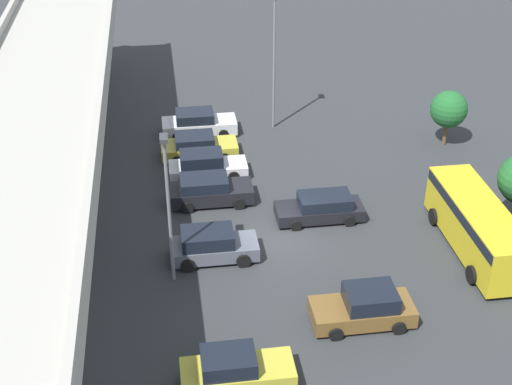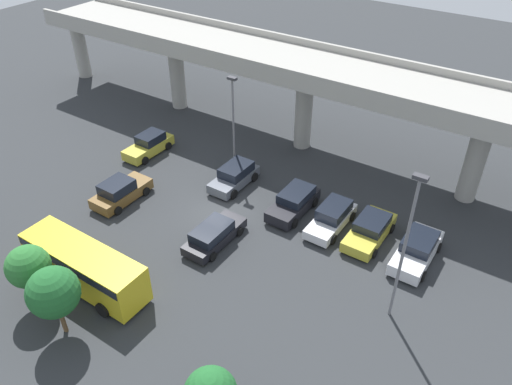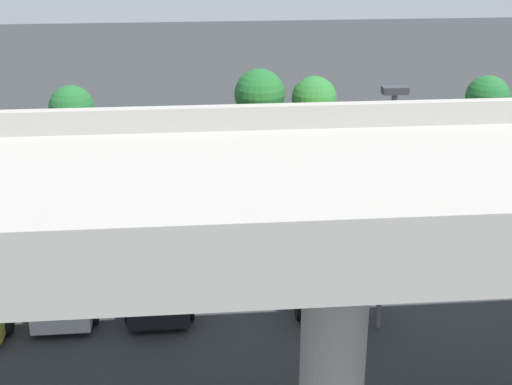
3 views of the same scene
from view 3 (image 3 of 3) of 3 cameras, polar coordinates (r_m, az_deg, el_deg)
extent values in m
plane|color=#2D3033|center=(27.30, 1.18, -4.45)|extent=(116.38, 116.38, 0.00)
cube|color=#9E9B93|center=(13.87, 6.78, -0.29)|extent=(54.31, 6.62, 0.90)
cube|color=#9E9B93|center=(16.58, 4.69, 6.15)|extent=(54.31, 0.30, 0.55)
cube|color=#9E9B93|center=(10.77, 10.32, -3.03)|extent=(54.31, 0.30, 0.55)
cylinder|color=#9E9B93|center=(15.63, 6.17, -12.87)|extent=(1.40, 1.40, 6.46)
cube|color=brown|center=(30.55, 13.68, -0.99)|extent=(1.91, 4.47, 0.76)
cube|color=black|center=(30.56, 13.61, 0.56)|extent=(1.76, 2.20, 0.76)
cylinder|color=black|center=(29.78, 16.24, -2.37)|extent=(0.22, 0.63, 0.63)
cylinder|color=black|center=(29.14, 12.65, -2.56)|extent=(0.22, 0.63, 0.63)
cylinder|color=black|center=(32.16, 14.53, -0.36)|extent=(0.22, 0.63, 0.63)
cylinder|color=black|center=(31.56, 11.18, -0.49)|extent=(0.22, 0.63, 0.63)
cube|color=#515660|center=(23.97, 5.23, -7.03)|extent=(1.82, 4.33, 0.71)
cube|color=black|center=(23.37, 5.42, -5.87)|extent=(1.68, 2.54, 0.71)
cylinder|color=black|center=(25.09, 2.56, -6.06)|extent=(0.22, 0.71, 0.71)
cylinder|color=black|center=(25.39, 6.76, -5.84)|extent=(0.22, 0.71, 0.71)
cylinder|color=black|center=(22.78, 3.47, -9.21)|extent=(0.22, 0.71, 0.71)
cylinder|color=black|center=(23.11, 8.11, -8.92)|extent=(0.22, 0.71, 0.71)
cube|color=black|center=(28.98, -2.23, -1.76)|extent=(1.79, 4.68, 0.65)
cube|color=black|center=(28.99, -2.28, -0.38)|extent=(1.65, 2.78, 0.63)
cylinder|color=black|center=(27.79, -0.16, -3.24)|extent=(0.22, 0.61, 0.61)
cylinder|color=black|center=(27.71, -3.95, -3.38)|extent=(0.22, 0.61, 0.61)
cylinder|color=black|center=(30.44, -0.65, -0.93)|extent=(0.22, 0.61, 0.61)
cylinder|color=black|center=(30.36, -4.10, -1.05)|extent=(0.22, 0.61, 0.61)
cube|color=black|center=(23.94, -7.62, -7.11)|extent=(1.89, 4.56, 0.79)
cube|color=black|center=(23.26, -7.74, -6.07)|extent=(1.74, 2.62, 0.61)
cylinder|color=black|center=(25.37, -9.69, -6.10)|extent=(0.22, 0.67, 0.67)
cylinder|color=black|center=(25.28, -5.29, -5.98)|extent=(0.22, 0.67, 0.67)
cylinder|color=black|center=(22.92, -10.15, -9.41)|extent=(0.22, 0.67, 0.67)
cylinder|color=black|center=(22.81, -5.25, -9.29)|extent=(0.22, 0.67, 0.67)
cube|color=silver|center=(24.35, -14.59, -7.33)|extent=(1.78, 4.60, 0.64)
cube|color=black|center=(23.69, -14.88, -6.30)|extent=(1.63, 2.49, 0.76)
cylinder|color=black|center=(25.83, -16.10, -6.14)|extent=(0.22, 0.69, 0.69)
cylinder|color=black|center=(25.53, -12.07, -6.07)|extent=(0.22, 0.69, 0.69)
cylinder|color=black|center=(23.39, -17.29, -9.40)|extent=(0.22, 0.69, 0.69)
cylinder|color=black|center=(23.06, -12.81, -9.38)|extent=(0.22, 0.69, 0.69)
cylinder|color=black|center=(25.75, -17.77, -6.54)|extent=(0.22, 0.61, 0.61)
cylinder|color=black|center=(23.28, -19.19, -9.94)|extent=(0.22, 0.61, 0.61)
cube|color=gold|center=(35.63, 3.39, 4.43)|extent=(8.20, 2.25, 2.38)
cube|color=black|center=(35.39, 3.42, 5.73)|extent=(8.04, 2.30, 0.52)
cylinder|color=black|center=(34.58, -0.54, 2.19)|extent=(0.91, 0.29, 0.91)
cylinder|color=black|center=(36.75, -0.83, 3.40)|extent=(0.91, 0.29, 0.91)
cylinder|color=black|center=(35.34, 7.72, 2.43)|extent=(0.91, 0.29, 0.91)
cylinder|color=black|center=(37.46, 6.96, 3.60)|extent=(0.91, 0.29, 0.91)
cylinder|color=slate|center=(21.10, 10.33, -2.00)|extent=(0.16, 0.16, 7.38)
cube|color=#333338|center=(19.89, 11.06, 8.03)|extent=(0.70, 0.35, 0.20)
cylinder|color=brown|center=(40.90, 17.73, 4.80)|extent=(0.24, 0.24, 1.61)
sphere|color=#1E5B28|center=(40.44, 18.02, 7.25)|extent=(2.36, 2.36, 2.36)
cylinder|color=brown|center=(38.30, 4.58, 4.76)|extent=(0.24, 0.24, 1.74)
sphere|color=#286B2D|center=(37.79, 4.67, 7.49)|extent=(2.38, 2.38, 2.38)
cylinder|color=brown|center=(38.44, 0.28, 4.93)|extent=(0.24, 0.24, 1.79)
sphere|color=#1E5B28|center=(37.89, 0.29, 7.87)|extent=(2.68, 2.68, 2.68)
cylinder|color=brown|center=(38.65, -14.29, 4.09)|extent=(0.24, 0.24, 1.48)
sphere|color=#1E5B28|center=(38.18, -14.53, 6.57)|extent=(2.34, 2.34, 2.34)
camera|label=1|loc=(38.71, 61.65, 24.83)|focal=50.00mm
camera|label=2|loc=(48.49, -26.52, 31.04)|focal=35.00mm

